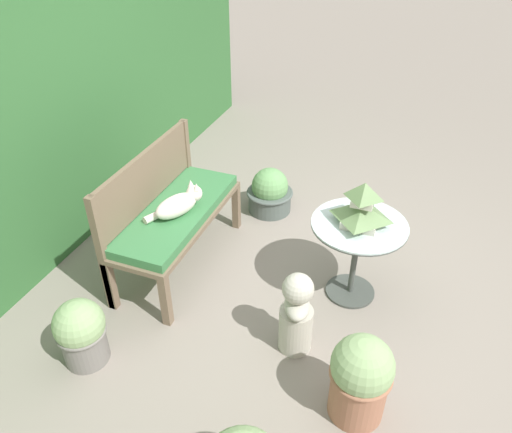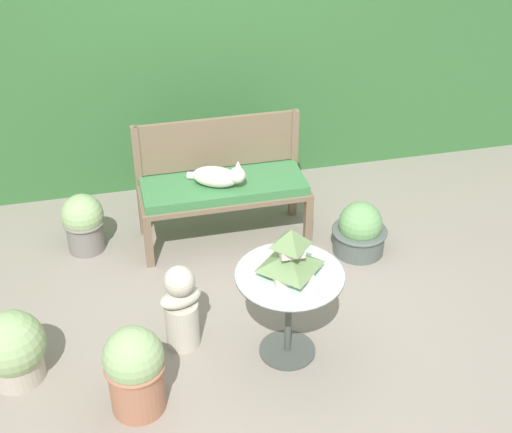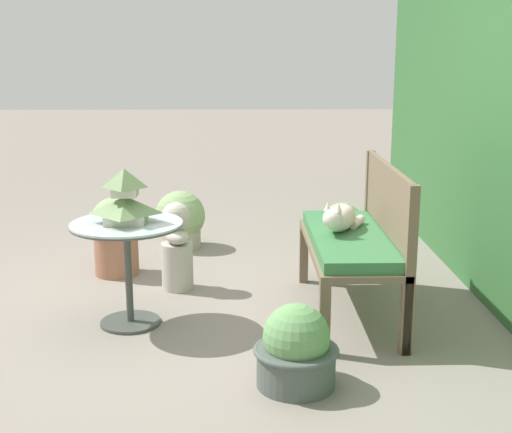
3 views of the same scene
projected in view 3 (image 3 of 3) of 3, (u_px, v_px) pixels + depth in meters
name	position (u px, v px, depth m)	size (l,w,h in m)	color
ground	(191.00, 315.00, 4.56)	(30.00, 30.00, 0.00)	gray
garden_bench	(349.00, 245.00, 4.50)	(1.32, 0.51, 0.53)	brown
bench_backrest	(388.00, 209.00, 4.45)	(1.32, 0.06, 0.96)	brown
cat	(340.00, 218.00, 4.50)	(0.42, 0.34, 0.22)	silver
patio_table	(127.00, 245.00, 4.31)	(0.68, 0.68, 0.65)	#424742
pagoda_birdhouse	(125.00, 200.00, 4.24)	(0.32, 0.32, 0.33)	beige
garden_bust	(177.00, 247.00, 5.00)	(0.32, 0.24, 0.63)	#B7B2A3
potted_plant_bench_right	(296.00, 350.00, 3.58)	(0.44, 0.44, 0.43)	#4C5651
potted_plant_hedge_corner	(116.00, 235.00, 5.32)	(0.36, 0.36, 0.59)	#9E664C
potted_plant_table_near	(342.00, 232.00, 5.62)	(0.33, 0.33, 0.48)	slate
potted_plant_path_edge	(180.00, 221.00, 6.05)	(0.42, 0.42, 0.49)	#ADA393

